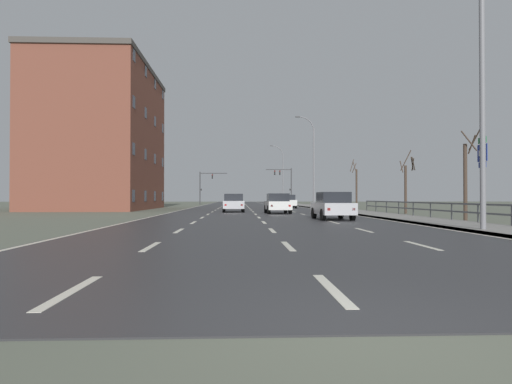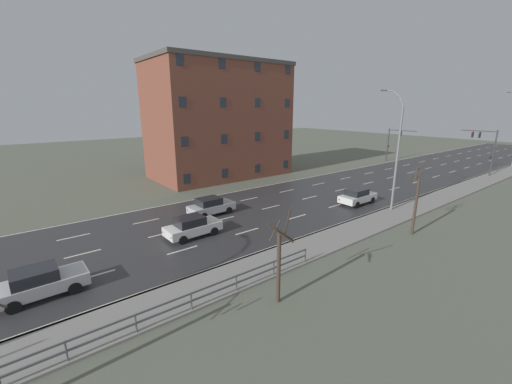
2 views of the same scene
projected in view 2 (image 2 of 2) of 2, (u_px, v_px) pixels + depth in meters
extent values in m
cube|color=#5B6051|center=(327.00, 194.00, 35.26)|extent=(160.00, 160.00, 0.12)
cube|color=#303033|center=(386.00, 179.00, 42.36)|extent=(14.00, 120.00, 0.02)
cube|color=beige|center=(74.00, 237.00, 23.43)|extent=(0.16, 2.20, 0.01)
cube|color=beige|center=(146.00, 221.00, 26.63)|extent=(0.16, 2.20, 0.01)
cube|color=beige|center=(203.00, 209.00, 29.84)|extent=(0.16, 2.20, 0.01)
cube|color=beige|center=(249.00, 199.00, 33.04)|extent=(0.16, 2.20, 0.01)
cube|color=beige|center=(287.00, 191.00, 36.24)|extent=(0.16, 2.20, 0.01)
cube|color=beige|center=(319.00, 184.00, 39.45)|extent=(0.16, 2.20, 0.01)
cube|color=beige|center=(346.00, 178.00, 42.65)|extent=(0.16, 2.20, 0.01)
cube|color=beige|center=(369.00, 173.00, 45.85)|extent=(0.16, 2.20, 0.01)
cube|color=beige|center=(389.00, 169.00, 49.06)|extent=(0.16, 2.20, 0.01)
cube|color=beige|center=(406.00, 165.00, 52.26)|extent=(0.16, 2.20, 0.01)
cube|color=beige|center=(422.00, 162.00, 55.46)|extent=(0.16, 2.20, 0.01)
cube|color=beige|center=(436.00, 159.00, 58.67)|extent=(0.16, 2.20, 0.01)
cube|color=beige|center=(448.00, 156.00, 61.87)|extent=(0.16, 2.20, 0.01)
cube|color=beige|center=(460.00, 153.00, 65.07)|extent=(0.16, 2.20, 0.01)
cube|color=beige|center=(470.00, 151.00, 68.28)|extent=(0.16, 2.20, 0.01)
cube|color=beige|center=(479.00, 149.00, 71.48)|extent=(0.16, 2.20, 0.01)
cube|color=beige|center=(488.00, 147.00, 74.68)|extent=(0.16, 2.20, 0.01)
cube|color=beige|center=(495.00, 146.00, 77.88)|extent=(0.16, 2.20, 0.01)
cube|color=beige|center=(83.00, 254.00, 20.77)|extent=(0.16, 2.20, 0.01)
cube|color=beige|center=(162.00, 234.00, 23.97)|extent=(0.16, 2.20, 0.01)
cube|color=beige|center=(223.00, 219.00, 27.17)|extent=(0.16, 2.20, 0.01)
cube|color=beige|center=(271.00, 207.00, 30.37)|extent=(0.16, 2.20, 0.01)
cube|color=beige|center=(310.00, 198.00, 33.58)|extent=(0.16, 2.20, 0.01)
cube|color=beige|center=(342.00, 190.00, 36.78)|extent=(0.16, 2.20, 0.01)
cube|color=beige|center=(368.00, 183.00, 39.98)|extent=(0.16, 2.20, 0.01)
cube|color=beige|center=(391.00, 177.00, 43.19)|extent=(0.16, 2.20, 0.01)
cube|color=beige|center=(411.00, 172.00, 46.39)|extent=(0.16, 2.20, 0.01)
cube|color=beige|center=(428.00, 168.00, 49.59)|extent=(0.16, 2.20, 0.01)
cube|color=beige|center=(443.00, 164.00, 52.80)|extent=(0.16, 2.20, 0.01)
cube|color=beige|center=(457.00, 161.00, 56.00)|extent=(0.16, 2.20, 0.01)
cube|color=beige|center=(469.00, 158.00, 59.20)|extent=(0.16, 2.20, 0.01)
cube|color=beige|center=(479.00, 155.00, 62.41)|extent=(0.16, 2.20, 0.01)
cube|color=beige|center=(489.00, 153.00, 65.61)|extent=(0.16, 2.20, 0.01)
cube|color=beige|center=(498.00, 151.00, 68.81)|extent=(0.16, 2.20, 0.01)
cube|color=beige|center=(506.00, 149.00, 72.02)|extent=(0.16, 2.20, 0.01)
cube|color=beige|center=(95.00, 275.00, 18.10)|extent=(0.16, 2.20, 0.01)
cube|color=beige|center=(183.00, 250.00, 21.30)|extent=(0.16, 2.20, 0.01)
cube|color=beige|center=(247.00, 231.00, 24.51)|extent=(0.16, 2.20, 0.01)
cube|color=beige|center=(297.00, 217.00, 27.71)|extent=(0.16, 2.20, 0.01)
cube|color=beige|center=(336.00, 205.00, 30.91)|extent=(0.16, 2.20, 0.01)
cube|color=beige|center=(368.00, 196.00, 34.12)|extent=(0.16, 2.20, 0.01)
cube|color=beige|center=(395.00, 188.00, 37.32)|extent=(0.16, 2.20, 0.01)
cube|color=beige|center=(417.00, 182.00, 40.52)|extent=(0.16, 2.20, 0.01)
cube|color=beige|center=(436.00, 176.00, 43.72)|extent=(0.16, 2.20, 0.01)
cube|color=beige|center=(453.00, 172.00, 46.93)|extent=(0.16, 2.20, 0.01)
cube|color=beige|center=(467.00, 167.00, 50.13)|extent=(0.16, 2.20, 0.01)
cube|color=beige|center=(480.00, 164.00, 53.33)|extent=(0.16, 2.20, 0.01)
cube|color=beige|center=(491.00, 161.00, 56.54)|extent=(0.16, 2.20, 0.01)
cube|color=beige|center=(501.00, 158.00, 59.74)|extent=(0.16, 2.20, 0.01)
cube|color=beige|center=(510.00, 155.00, 62.94)|extent=(0.16, 2.20, 0.01)
cube|color=beige|center=(440.00, 189.00, 37.14)|extent=(0.16, 120.00, 0.01)
cube|color=beige|center=(344.00, 171.00, 47.57)|extent=(0.16, 120.00, 0.01)
cube|color=gray|center=(455.00, 191.00, 35.87)|extent=(3.00, 120.00, 0.12)
cube|color=slate|center=(442.00, 189.00, 36.96)|extent=(0.16, 120.00, 0.12)
cylinder|color=#515459|center=(66.00, 352.00, 11.81)|extent=(0.07, 0.07, 1.00)
cylinder|color=#515459|center=(136.00, 324.00, 13.33)|extent=(0.07, 0.07, 1.00)
cylinder|color=#515459|center=(191.00, 302.00, 14.84)|extent=(0.07, 0.07, 1.00)
cylinder|color=#515459|center=(236.00, 284.00, 16.36)|extent=(0.07, 0.07, 1.00)
cylinder|color=#515459|center=(274.00, 269.00, 17.88)|extent=(0.07, 0.07, 1.00)
cylinder|color=#515459|center=(305.00, 256.00, 19.40)|extent=(0.07, 0.07, 1.00)
cylinder|color=slate|center=(397.00, 161.00, 28.21)|extent=(0.20, 0.20, 9.37)
cylinder|color=slate|center=(402.00, 102.00, 27.03)|extent=(0.46, 0.11, 0.82)
cylinder|color=slate|center=(397.00, 94.00, 27.27)|extent=(0.76, 0.11, 0.58)
cylinder|color=slate|center=(389.00, 91.00, 27.77)|extent=(0.86, 0.11, 0.26)
cube|color=#333335|center=(384.00, 90.00, 28.08)|extent=(0.56, 0.24, 0.12)
cube|color=#333335|center=(509.00, 92.00, 49.63)|extent=(0.56, 0.24, 0.12)
cylinder|color=#38383A|center=(493.00, 154.00, 43.13)|extent=(0.18, 0.18, 6.33)
cylinder|color=#38383A|center=(479.00, 131.00, 44.05)|extent=(4.42, 0.12, 0.12)
cube|color=black|center=(480.00, 135.00, 44.03)|extent=(0.20, 0.28, 0.80)
sphere|color=red|center=(480.00, 133.00, 43.87)|extent=(0.14, 0.14, 0.14)
sphere|color=#2D2D2D|center=(479.00, 135.00, 43.94)|extent=(0.14, 0.14, 0.14)
sphere|color=#2D2D2D|center=(479.00, 137.00, 44.01)|extent=(0.14, 0.14, 0.14)
cube|color=black|center=(473.00, 135.00, 44.70)|extent=(0.20, 0.28, 0.80)
sphere|color=red|center=(472.00, 133.00, 44.55)|extent=(0.14, 0.14, 0.14)
sphere|color=#2D2D2D|center=(472.00, 135.00, 44.61)|extent=(0.14, 0.14, 0.14)
sphere|color=#2D2D2D|center=(472.00, 136.00, 44.68)|extent=(0.14, 0.14, 0.14)
cube|color=black|center=(491.00, 157.00, 43.42)|extent=(0.18, 0.12, 0.32)
cylinder|color=#38383A|center=(388.00, 145.00, 55.64)|extent=(0.18, 0.18, 5.70)
cylinder|color=#38383A|center=(402.00, 131.00, 53.17)|extent=(4.71, 0.12, 0.12)
cube|color=black|center=(401.00, 134.00, 53.49)|extent=(0.20, 0.28, 0.80)
sphere|color=red|center=(400.00, 132.00, 53.34)|extent=(0.14, 0.14, 0.14)
sphere|color=#2D2D2D|center=(400.00, 134.00, 53.40)|extent=(0.14, 0.14, 0.14)
sphere|color=#2D2D2D|center=(400.00, 135.00, 53.47)|extent=(0.14, 0.14, 0.14)
cube|color=black|center=(389.00, 146.00, 55.51)|extent=(0.18, 0.12, 0.32)
cube|color=#B7B7BC|center=(212.00, 208.00, 28.23)|extent=(1.84, 4.13, 0.64)
cube|color=black|center=(209.00, 201.00, 27.91)|extent=(1.60, 2.03, 0.60)
cube|color=slate|center=(218.00, 200.00, 28.50)|extent=(1.41, 0.11, 0.51)
cylinder|color=black|center=(229.00, 210.00, 28.48)|extent=(0.23, 0.66, 0.66)
cylinder|color=black|center=(219.00, 206.00, 29.69)|extent=(0.23, 0.66, 0.66)
cylinder|color=black|center=(204.00, 216.00, 26.93)|extent=(0.23, 0.66, 0.66)
cylinder|color=black|center=(195.00, 212.00, 28.14)|extent=(0.23, 0.66, 0.66)
cube|color=red|center=(187.00, 210.00, 27.49)|extent=(0.16, 0.04, 0.14)
cube|color=red|center=(195.00, 214.00, 26.50)|extent=(0.16, 0.04, 0.14)
cube|color=silver|center=(193.00, 228.00, 23.45)|extent=(1.87, 4.15, 0.64)
cube|color=black|center=(190.00, 221.00, 23.13)|extent=(1.62, 2.04, 0.60)
cube|color=slate|center=(201.00, 218.00, 23.72)|extent=(1.41, 0.12, 0.51)
cylinder|color=black|center=(214.00, 231.00, 23.71)|extent=(0.24, 0.67, 0.66)
cylinder|color=black|center=(203.00, 225.00, 24.92)|extent=(0.24, 0.67, 0.66)
cylinder|color=black|center=(183.00, 240.00, 22.15)|extent=(0.24, 0.67, 0.66)
cylinder|color=black|center=(173.00, 233.00, 23.35)|extent=(0.24, 0.67, 0.66)
cube|color=red|center=(163.00, 232.00, 22.69)|extent=(0.16, 0.04, 0.14)
cube|color=red|center=(171.00, 238.00, 21.71)|extent=(0.16, 0.04, 0.14)
cube|color=#B7B7BC|center=(42.00, 284.00, 16.03)|extent=(1.85, 4.14, 0.64)
cube|color=black|center=(34.00, 275.00, 15.72)|extent=(1.60, 2.03, 0.60)
cube|color=slate|center=(56.00, 269.00, 16.30)|extent=(1.41, 0.11, 0.51)
cylinder|color=black|center=(75.00, 288.00, 16.28)|extent=(0.23, 0.66, 0.66)
cylinder|color=black|center=(69.00, 276.00, 17.50)|extent=(0.23, 0.66, 0.66)
cylinder|color=black|center=(13.00, 307.00, 14.73)|extent=(0.23, 0.66, 0.66)
cylinder|color=black|center=(12.00, 292.00, 15.95)|extent=(0.23, 0.66, 0.66)
cube|color=silver|center=(358.00, 198.00, 31.33)|extent=(1.77, 4.11, 0.64)
cube|color=black|center=(357.00, 192.00, 31.02)|extent=(1.57, 2.01, 0.60)
cube|color=slate|center=(362.00, 191.00, 31.59)|extent=(1.40, 0.08, 0.51)
cylinder|color=black|center=(372.00, 200.00, 31.56)|extent=(0.22, 0.66, 0.66)
cylinder|color=black|center=(358.00, 197.00, 32.79)|extent=(0.22, 0.66, 0.66)
cylinder|color=black|center=(357.00, 205.00, 30.04)|extent=(0.22, 0.66, 0.66)
cylinder|color=black|center=(343.00, 201.00, 31.27)|extent=(0.22, 0.66, 0.66)
cube|color=red|center=(339.00, 200.00, 30.63)|extent=(0.16, 0.04, 0.14)
cube|color=red|center=(351.00, 203.00, 29.62)|extent=(0.16, 0.04, 0.14)
cube|color=brown|center=(219.00, 122.00, 42.98)|extent=(10.28, 17.71, 14.63)
cube|color=#4C4742|center=(217.00, 62.00, 41.01)|extent=(10.49, 18.06, 0.50)
cube|color=#282D38|center=(187.00, 179.00, 36.05)|extent=(0.04, 0.90, 1.10)
cube|color=#282D38|center=(225.00, 173.00, 39.08)|extent=(0.04, 0.90, 1.10)
cube|color=#282D38|center=(257.00, 168.00, 42.11)|extent=(0.04, 0.90, 1.10)
cube|color=#282D38|center=(286.00, 164.00, 45.13)|extent=(0.04, 0.90, 1.10)
cube|color=#282D38|center=(185.00, 142.00, 34.95)|extent=(0.04, 0.90, 1.10)
cube|color=#282D38|center=(224.00, 139.00, 37.98)|extent=(0.04, 0.90, 1.10)
cube|color=#282D38|center=(257.00, 136.00, 41.01)|extent=(0.04, 0.90, 1.10)
cube|color=#282D38|center=(286.00, 134.00, 44.04)|extent=(0.04, 0.90, 1.10)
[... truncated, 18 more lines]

